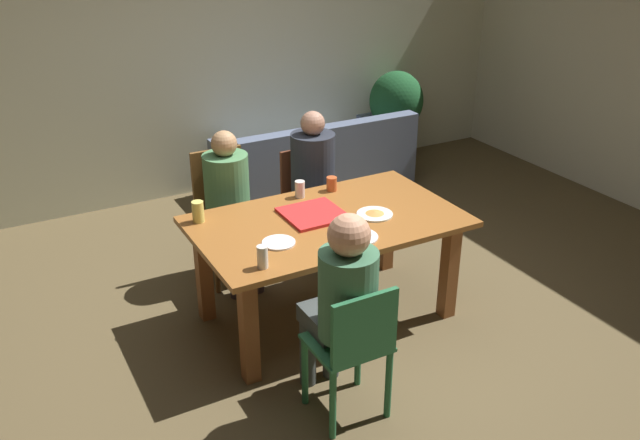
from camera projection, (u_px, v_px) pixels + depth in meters
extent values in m
plane|color=brown|center=(327.00, 315.00, 4.83)|extent=(20.00, 20.00, 0.00)
cube|color=beige|center=(189.00, 52.00, 6.34)|extent=(7.12, 0.12, 2.77)
cube|color=beige|center=(615.00, 50.00, 6.40)|extent=(0.12, 4.54, 2.77)
cube|color=#925725|center=(327.00, 222.00, 4.51)|extent=(1.77, 1.06, 0.04)
cube|color=brown|center=(249.00, 330.00, 4.04)|extent=(0.10, 0.10, 0.72)
cube|color=brown|center=(449.00, 270.00, 4.69)|extent=(0.10, 0.10, 0.72)
cube|color=brown|center=(204.00, 272.00, 4.66)|extent=(0.10, 0.10, 0.72)
cube|color=brown|center=(386.00, 227.00, 5.31)|extent=(0.10, 0.10, 0.72)
cylinder|color=brown|center=(262.00, 254.00, 5.18)|extent=(0.04, 0.04, 0.46)
cylinder|color=brown|center=(217.00, 265.00, 5.02)|extent=(0.04, 0.04, 0.46)
cylinder|color=brown|center=(244.00, 236.00, 5.46)|extent=(0.04, 0.04, 0.46)
cylinder|color=brown|center=(201.00, 246.00, 5.30)|extent=(0.04, 0.04, 0.46)
cube|color=brown|center=(229.00, 222.00, 5.14)|extent=(0.42, 0.41, 0.02)
cube|color=brown|center=(218.00, 181.00, 5.17)|extent=(0.40, 0.03, 0.51)
cylinder|color=#3E333A|center=(256.00, 263.00, 5.03)|extent=(0.10, 0.10, 0.48)
cylinder|color=#3E333A|center=(236.00, 268.00, 4.96)|extent=(0.10, 0.10, 0.48)
cube|color=#3E333A|center=(237.00, 223.00, 4.98)|extent=(0.30, 0.32, 0.11)
cylinder|color=#487C4D|center=(227.00, 186.00, 5.01)|extent=(0.33, 0.33, 0.48)
sphere|color=#A97E55|center=(224.00, 144.00, 4.87)|extent=(0.19, 0.19, 0.19)
cylinder|color=brown|center=(343.00, 231.00, 5.53)|extent=(0.04, 0.04, 0.46)
cylinder|color=brown|center=(304.00, 241.00, 5.37)|extent=(0.04, 0.04, 0.46)
cylinder|color=brown|center=(322.00, 215.00, 5.81)|extent=(0.04, 0.04, 0.46)
cylinder|color=brown|center=(284.00, 224.00, 5.66)|extent=(0.04, 0.04, 0.46)
cube|color=brown|center=(313.00, 201.00, 5.49)|extent=(0.41, 0.41, 0.02)
cube|color=brown|center=(302.00, 171.00, 5.55)|extent=(0.39, 0.03, 0.38)
cylinder|color=#302C39|center=(341.00, 239.00, 5.38)|extent=(0.10, 0.10, 0.48)
cylinder|color=#302C39|center=(322.00, 244.00, 5.30)|extent=(0.10, 0.10, 0.48)
cube|color=#302C39|center=(323.00, 201.00, 5.33)|extent=(0.32, 0.32, 0.11)
cylinder|color=#262B35|center=(313.00, 165.00, 5.35)|extent=(0.35, 0.35, 0.51)
sphere|color=#A7765F|center=(313.00, 123.00, 5.21)|extent=(0.19, 0.19, 0.19)
cylinder|color=#26663D|center=(305.00, 371.00, 3.90)|extent=(0.04, 0.04, 0.46)
cylinder|color=#26663D|center=(358.00, 353.00, 4.05)|extent=(0.04, 0.04, 0.46)
cylinder|color=#26663D|center=(333.00, 405.00, 3.64)|extent=(0.04, 0.04, 0.46)
cylinder|color=#26663D|center=(388.00, 384.00, 3.80)|extent=(0.04, 0.04, 0.46)
cube|color=#26663D|center=(347.00, 343.00, 3.75)|extent=(0.41, 0.38, 0.02)
cube|color=#26663D|center=(365.00, 328.00, 3.52)|extent=(0.39, 0.03, 0.39)
cylinder|color=#3B413F|center=(308.00, 350.00, 4.06)|extent=(0.10, 0.10, 0.48)
cylinder|color=#3B413F|center=(331.00, 343.00, 4.13)|extent=(0.10, 0.10, 0.48)
cube|color=#3B413F|center=(332.00, 319.00, 3.85)|extent=(0.29, 0.33, 0.11)
cylinder|color=#3D6D4D|center=(348.00, 294.00, 3.61)|extent=(0.32, 0.32, 0.50)
sphere|color=tan|center=(349.00, 235.00, 3.46)|extent=(0.23, 0.23, 0.23)
cube|color=red|center=(313.00, 214.00, 4.55)|extent=(0.39, 0.39, 0.02)
cylinder|color=white|center=(358.00, 237.00, 4.25)|extent=(0.25, 0.25, 0.01)
cone|color=gold|center=(358.00, 235.00, 4.25)|extent=(0.13, 0.13, 0.02)
cylinder|color=white|center=(375.00, 214.00, 4.56)|extent=(0.24, 0.24, 0.01)
cone|color=#D18941|center=(375.00, 212.00, 4.55)|extent=(0.13, 0.13, 0.02)
cylinder|color=white|center=(279.00, 243.00, 4.18)|extent=(0.21, 0.21, 0.01)
cylinder|color=#DACE5E|center=(198.00, 212.00, 4.44)|extent=(0.08, 0.08, 0.14)
cylinder|color=silver|center=(300.00, 189.00, 4.81)|extent=(0.07, 0.07, 0.12)
cylinder|color=#BD5228|center=(332.00, 184.00, 4.92)|extent=(0.08, 0.08, 0.10)
cylinder|color=silver|center=(262.00, 257.00, 3.88)|extent=(0.06, 0.06, 0.14)
cube|color=slate|center=(313.00, 171.00, 6.82)|extent=(1.90, 0.86, 0.39)
cube|color=slate|center=(330.00, 145.00, 6.38)|extent=(1.90, 0.16, 0.38)
cube|color=slate|center=(233.00, 159.00, 6.33)|extent=(0.20, 0.82, 0.18)
cube|color=slate|center=(385.00, 132.00, 7.06)|extent=(0.20, 0.82, 0.18)
cylinder|color=gray|center=(394.00, 152.00, 7.43)|extent=(0.34, 0.34, 0.34)
cylinder|color=brown|center=(395.00, 129.00, 7.32)|extent=(0.05, 0.05, 0.18)
ellipsoid|color=#1D542A|center=(396.00, 101.00, 7.19)|extent=(0.57, 0.57, 0.63)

